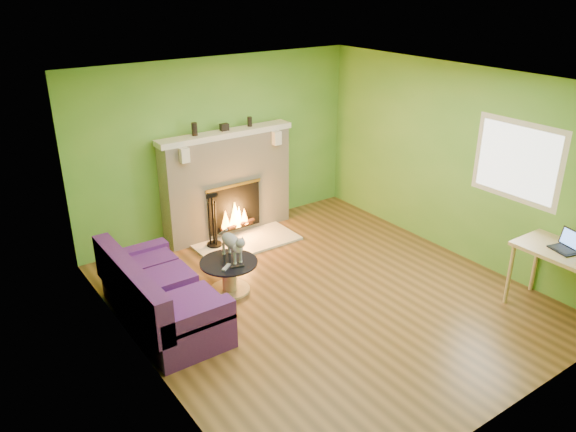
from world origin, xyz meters
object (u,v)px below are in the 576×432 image
desk (567,260)px  cat (232,245)px  sofa (158,297)px  coffee_table (229,274)px

desk → cat: bearing=135.5°
sofa → desk: 4.58m
coffee_table → desk: size_ratio=0.65×
sofa → coffee_table: sofa is taller
sofa → desk: bearing=-33.4°
coffee_table → cat: bearing=32.0°
sofa → cat: sofa is taller
desk → cat: size_ratio=1.80×
coffee_table → desk: (2.83, -2.65, 0.48)m
coffee_table → sofa: bearing=-172.1°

